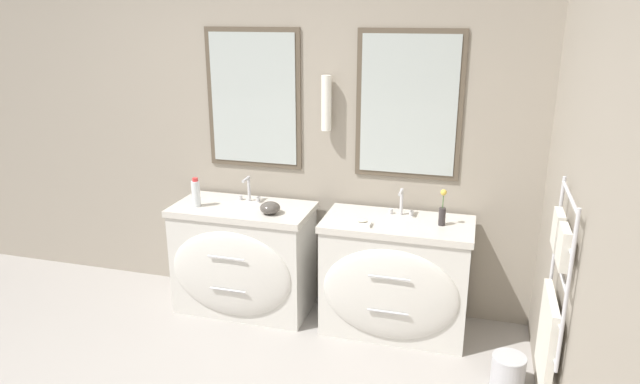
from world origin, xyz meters
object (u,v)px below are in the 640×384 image
at_px(amenity_bowl, 270,208).
at_px(waste_bin, 508,371).
at_px(toiletry_bottle, 196,193).
at_px(vanity_right, 395,276).
at_px(flower_vase, 442,211).
at_px(vanity_left, 243,258).

bearing_deg(amenity_bowl, waste_bin, -13.57).
xyz_separation_m(toiletry_bottle, waste_bin, (2.17, -0.40, -0.79)).
distance_m(vanity_right, flower_vase, 0.56).
xyz_separation_m(vanity_left, flower_vase, (1.40, 0.04, 0.48)).
xyz_separation_m(vanity_right, toiletry_bottle, (-1.43, -0.05, 0.49)).
relative_size(amenity_bowl, flower_vase, 0.58).
bearing_deg(flower_vase, amenity_bowl, -175.29).
xyz_separation_m(vanity_left, toiletry_bottle, (-0.31, -0.05, 0.49)).
distance_m(vanity_left, vanity_right, 1.11).
bearing_deg(toiletry_bottle, vanity_left, 9.38).
height_order(vanity_left, waste_bin, vanity_left).
relative_size(vanity_left, flower_vase, 4.08).
height_order(vanity_right, amenity_bowl, amenity_bowl).
distance_m(toiletry_bottle, waste_bin, 2.35).
bearing_deg(flower_vase, waste_bin, -46.18).
bearing_deg(waste_bin, toiletry_bottle, 169.69).
bearing_deg(vanity_right, toiletry_bottle, -177.92).
height_order(vanity_left, amenity_bowl, amenity_bowl).
bearing_deg(waste_bin, flower_vase, 133.82).
relative_size(vanity_right, flower_vase, 4.08).
relative_size(toiletry_bottle, flower_vase, 0.86).
height_order(flower_vase, waste_bin, flower_vase).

